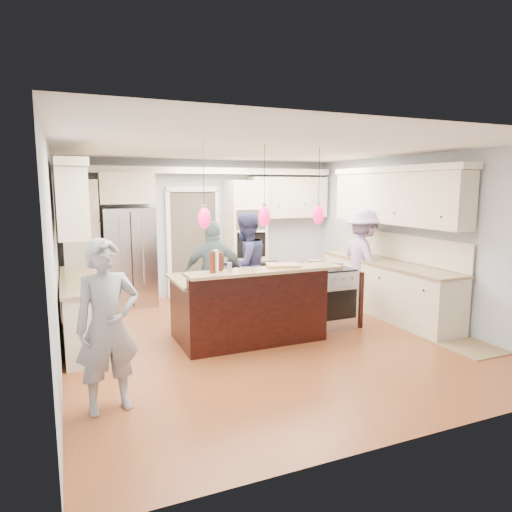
{
  "coord_description": "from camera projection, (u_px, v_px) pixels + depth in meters",
  "views": [
    {
      "loc": [
        -2.64,
        -5.86,
        2.18
      ],
      "look_at": [
        0.0,
        0.35,
        1.15
      ],
      "focal_mm": 32.0,
      "sensor_mm": 36.0,
      "label": 1
    }
  ],
  "objects": [
    {
      "name": "person_far_right",
      "position": [
        214.0,
        274.0,
        7.13
      ],
      "size": [
        1.04,
        0.62,
        1.66
      ],
      "primitive_type": "imported",
      "rotation": [
        0.0,
        0.0,
        2.91
      ],
      "color": "slate",
      "rests_on": "ground"
    },
    {
      "name": "ground_plane",
      "position": [
        265.0,
        337.0,
        6.68
      ],
      "size": [
        6.0,
        6.0,
        0.0
      ],
      "primitive_type": "plane",
      "color": "#A1562C",
      "rests_on": "ground"
    },
    {
      "name": "beer_bottle_b",
      "position": [
        213.0,
        262.0,
        5.62
      ],
      "size": [
        0.08,
        0.08,
        0.27
      ],
      "primitive_type": "cylinder",
      "rotation": [
        0.0,
        0.0,
        0.2
      ],
      "color": "#471A0C",
      "rests_on": "kitchen_island"
    },
    {
      "name": "person_far_left",
      "position": [
        246.0,
        266.0,
        7.58
      ],
      "size": [
        1.02,
        0.91,
        1.75
      ],
      "primitive_type": "imported",
      "rotation": [
        0.0,
        0.0,
        3.48
      ],
      "color": "navy",
      "rests_on": "ground"
    },
    {
      "name": "pendant_lights",
      "position": [
        264.0,
        216.0,
        5.85
      ],
      "size": [
        1.75,
        0.15,
        1.03
      ],
      "color": "black",
      "rests_on": "ground"
    },
    {
      "name": "pot_large",
      "position": [
        316.0,
        264.0,
        7.08
      ],
      "size": [
        0.23,
        0.23,
        0.13
      ],
      "primitive_type": "cylinder",
      "color": "#B7B7BC",
      "rests_on": "island_range"
    },
    {
      "name": "drink_can",
      "position": [
        229.0,
        267.0,
        5.71
      ],
      "size": [
        0.08,
        0.08,
        0.12
      ],
      "primitive_type": "cylinder",
      "rotation": [
        0.0,
        0.0,
        0.2
      ],
      "color": "#B7B7BC",
      "rests_on": "kitchen_island"
    },
    {
      "name": "room_shell",
      "position": [
        266.0,
        212.0,
        6.4
      ],
      "size": [
        5.54,
        6.04,
        2.72
      ],
      "color": "#B2BCC6",
      "rests_on": "ground"
    },
    {
      "name": "floor_rug",
      "position": [
        464.0,
        345.0,
        6.33
      ],
      "size": [
        0.7,
        1.02,
        0.01
      ],
      "primitive_type": "cube",
      "rotation": [
        0.0,
        0.0,
        0.0
      ],
      "color": "olive",
      "rests_on": "ground"
    },
    {
      "name": "person_bar_end",
      "position": [
        108.0,
        326.0,
        4.38
      ],
      "size": [
        0.68,
        0.51,
        1.7
      ],
      "primitive_type": "imported",
      "rotation": [
        0.0,
        0.0,
        0.18
      ],
      "color": "gray",
      "rests_on": "ground"
    },
    {
      "name": "oven_column",
      "position": [
        245.0,
        238.0,
        9.22
      ],
      "size": [
        0.72,
        0.69,
        2.3
      ],
      "color": "beige",
      "rests_on": "ground"
    },
    {
      "name": "cutting_board",
      "position": [
        283.0,
        265.0,
        6.1
      ],
      "size": [
        0.49,
        0.41,
        0.03
      ],
      "primitive_type": "cube",
      "rotation": [
        0.0,
        0.0,
        -0.28
      ],
      "color": "tan",
      "rests_on": "kitchen_island"
    },
    {
      "name": "water_bottle",
      "position": [
        216.0,
        261.0,
        5.67
      ],
      "size": [
        0.08,
        0.08,
        0.28
      ],
      "primitive_type": "cylinder",
      "rotation": [
        0.0,
        0.0,
        0.3
      ],
      "color": "silver",
      "rests_on": "kitchen_island"
    },
    {
      "name": "refrigerator",
      "position": [
        129.0,
        257.0,
        8.34
      ],
      "size": [
        0.9,
        0.7,
        1.8
      ],
      "primitive_type": "cube",
      "color": "#B7B7BC",
      "rests_on": "ground"
    },
    {
      "name": "right_counter_run",
      "position": [
        389.0,
        253.0,
        7.74
      ],
      "size": [
        0.64,
        3.1,
        2.51
      ],
      "color": "beige",
      "rests_on": "ground"
    },
    {
      "name": "kitchen_island",
      "position": [
        248.0,
        305.0,
        6.57
      ],
      "size": [
        2.1,
        1.46,
        1.12
      ],
      "color": "black",
      "rests_on": "ground"
    },
    {
      "name": "beer_bottle_a",
      "position": [
        212.0,
        263.0,
        5.69
      ],
      "size": [
        0.07,
        0.07,
        0.22
      ],
      "primitive_type": "cylinder",
      "rotation": [
        0.0,
        0.0,
        0.34
      ],
      "color": "#471A0C",
      "rests_on": "kitchen_island"
    },
    {
      "name": "back_upper_cabinets",
      "position": [
        170.0,
        214.0,
        8.65
      ],
      "size": [
        5.3,
        0.61,
        2.54
      ],
      "color": "beige",
      "rests_on": "ground"
    },
    {
      "name": "island_range",
      "position": [
        329.0,
        297.0,
        7.19
      ],
      "size": [
        0.82,
        0.71,
        0.92
      ],
      "color": "#B7B7BC",
      "rests_on": "ground"
    },
    {
      "name": "beer_bottle_c",
      "position": [
        221.0,
        262.0,
        5.77
      ],
      "size": [
        0.07,
        0.07,
        0.24
      ],
      "primitive_type": "cylinder",
      "rotation": [
        0.0,
        0.0,
        -0.27
      ],
      "color": "#471A0C",
      "rests_on": "kitchen_island"
    },
    {
      "name": "left_cabinets",
      "position": [
        81.0,
        269.0,
        6.3
      ],
      "size": [
        0.64,
        2.3,
        2.51
      ],
      "color": "beige",
      "rests_on": "ground"
    },
    {
      "name": "person_range_side",
      "position": [
        363.0,
        259.0,
        8.11
      ],
      "size": [
        0.78,
        1.22,
        1.8
      ],
      "primitive_type": "imported",
      "rotation": [
        0.0,
        0.0,
        1.48
      ],
      "color": "#9E88B7",
      "rests_on": "ground"
    },
    {
      "name": "pot_small",
      "position": [
        337.0,
        265.0,
        7.07
      ],
      "size": [
        0.2,
        0.2,
        0.1
      ],
      "primitive_type": "cylinder",
      "color": "#B7B7BC",
      "rests_on": "island_range"
    }
  ]
}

